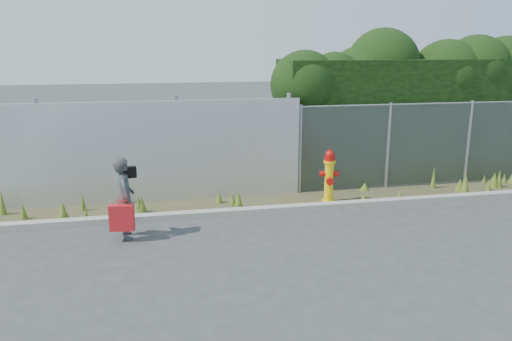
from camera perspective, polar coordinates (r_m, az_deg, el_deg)
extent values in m
plane|color=#373739|center=(8.60, 3.86, -8.61)|extent=(80.00, 80.00, 0.00)
cube|color=gray|center=(10.22, 1.20, -4.51)|extent=(16.00, 0.22, 0.12)
cube|color=#3F3A24|center=(10.79, 0.50, -3.79)|extent=(16.00, 1.20, 0.01)
cone|color=#445C1B|center=(10.39, -13.27, -3.76)|extent=(0.10, 0.10, 0.40)
cone|color=#445C1B|center=(10.43, -18.86, -4.65)|extent=(0.09, 0.09, 0.20)
cone|color=#445C1B|center=(10.85, -19.19, -3.42)|extent=(0.12, 0.12, 0.40)
cone|color=#445C1B|center=(13.80, 27.23, -0.80)|extent=(0.20, 0.20, 0.29)
cone|color=#445C1B|center=(10.77, -25.06, -4.27)|extent=(0.15, 0.15, 0.34)
cone|color=#445C1B|center=(11.20, -27.02, -3.28)|extent=(0.14, 0.14, 0.54)
cone|color=#445C1B|center=(11.97, 12.30, -1.86)|extent=(0.24, 0.24, 0.20)
cone|color=#445C1B|center=(12.57, 19.63, -0.80)|extent=(0.12, 0.12, 0.54)
cone|color=#445C1B|center=(11.06, 12.20, -3.14)|extent=(0.17, 0.17, 0.21)
cone|color=#445C1B|center=(13.26, 26.04, -0.88)|extent=(0.17, 0.17, 0.44)
cone|color=#445C1B|center=(10.58, -2.68, -3.34)|extent=(0.15, 0.15, 0.30)
cone|color=#445C1B|center=(13.40, 25.34, -1.13)|extent=(0.11, 0.11, 0.23)
cone|color=#445C1B|center=(10.79, -4.24, -3.02)|extent=(0.16, 0.16, 0.30)
cone|color=#445C1B|center=(13.60, 24.63, -0.91)|extent=(0.10, 0.10, 0.21)
cone|color=#445C1B|center=(12.85, 25.06, -1.55)|extent=(0.15, 0.15, 0.30)
cone|color=#445C1B|center=(13.76, 26.50, -0.86)|extent=(0.13, 0.13, 0.25)
cone|color=#445C1B|center=(12.30, 22.79, -1.46)|extent=(0.23, 0.23, 0.51)
cone|color=#445C1B|center=(11.40, 16.12, -2.79)|extent=(0.18, 0.18, 0.24)
cone|color=#445C1B|center=(13.22, 25.58, -1.02)|extent=(0.23, 0.23, 0.38)
cone|color=#445C1B|center=(10.43, -2.01, -3.36)|extent=(0.20, 0.20, 0.39)
cone|color=#445C1B|center=(10.37, -21.20, -4.39)|extent=(0.24, 0.24, 0.40)
cone|color=#445C1B|center=(10.41, -12.92, -3.83)|extent=(0.21, 0.21, 0.36)
cone|color=#445C1B|center=(11.07, -14.86, -2.84)|extent=(0.17, 0.17, 0.37)
cone|color=#445C1B|center=(12.56, 22.27, -1.58)|extent=(0.22, 0.22, 0.31)
cube|color=silver|center=(10.93, -17.08, 1.75)|extent=(8.50, 0.08, 2.20)
cylinder|color=gray|center=(11.23, -23.40, 1.79)|extent=(0.10, 0.10, 2.30)
cylinder|color=gray|center=(10.99, -8.99, 2.53)|extent=(0.10, 0.10, 2.30)
cylinder|color=gray|center=(11.37, 3.71, 3.06)|extent=(0.10, 0.10, 2.30)
cube|color=gray|center=(12.63, 19.15, 2.72)|extent=(6.50, 0.03, 2.00)
cylinder|color=gray|center=(12.49, 19.51, 7.22)|extent=(6.50, 0.04, 0.04)
cylinder|color=gray|center=(11.35, 5.08, 2.37)|extent=(0.07, 0.07, 2.05)
cylinder|color=gray|center=(12.13, 14.87, 2.71)|extent=(0.07, 0.07, 2.05)
cylinder|color=gray|center=(13.19, 23.10, 2.93)|extent=(0.07, 0.07, 2.05)
cube|color=black|center=(13.56, 18.29, 5.66)|extent=(7.30, 1.60, 3.00)
sphere|color=black|center=(12.05, 5.56, 9.73)|extent=(1.63, 1.63, 1.63)
sphere|color=black|center=(12.27, 8.94, 10.35)|extent=(1.26, 1.26, 1.26)
sphere|color=black|center=(12.99, 11.91, 9.65)|extent=(1.89, 1.89, 1.89)
sphere|color=black|center=(13.22, 14.27, 11.61)|extent=(1.84, 1.84, 1.84)
sphere|color=black|center=(13.74, 18.58, 9.23)|extent=(1.12, 1.12, 1.12)
sphere|color=black|center=(13.86, 20.89, 10.05)|extent=(1.85, 1.85, 1.85)
sphere|color=black|center=(14.25, 23.77, 10.52)|extent=(1.76, 1.76, 1.76)
sphere|color=black|center=(14.89, 26.54, 10.12)|extent=(1.82, 1.82, 1.82)
cylinder|color=yellow|center=(10.95, 8.24, -3.52)|extent=(0.30, 0.30, 0.06)
cylinder|color=yellow|center=(10.84, 8.32, -1.42)|extent=(0.19, 0.19, 0.90)
cylinder|color=yellow|center=(10.72, 8.41, 1.00)|extent=(0.25, 0.25, 0.05)
cylinder|color=#B20F0A|center=(10.71, 8.42, 1.38)|extent=(0.22, 0.22, 0.11)
sphere|color=#B20F0A|center=(10.69, 8.43, 1.77)|extent=(0.20, 0.20, 0.20)
cylinder|color=#B20F0A|center=(10.67, 8.45, 2.32)|extent=(0.05, 0.05, 0.05)
cylinder|color=#B20F0A|center=(10.74, 7.61, -0.41)|extent=(0.11, 0.12, 0.12)
cylinder|color=#B20F0A|center=(10.83, 9.09, -0.33)|extent=(0.11, 0.12, 0.12)
cylinder|color=#B20F0A|center=(10.68, 8.60, -1.22)|extent=(0.16, 0.13, 0.16)
imported|color=#0E5759|center=(9.03, -14.80, -3.05)|extent=(0.45, 0.59, 1.46)
cube|color=red|center=(8.92, -15.09, -5.23)|extent=(0.42, 0.15, 0.46)
cylinder|color=red|center=(8.83, -15.21, -3.34)|extent=(0.20, 0.02, 0.02)
cube|color=black|center=(9.01, -14.37, -0.20)|extent=(0.27, 0.11, 0.20)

